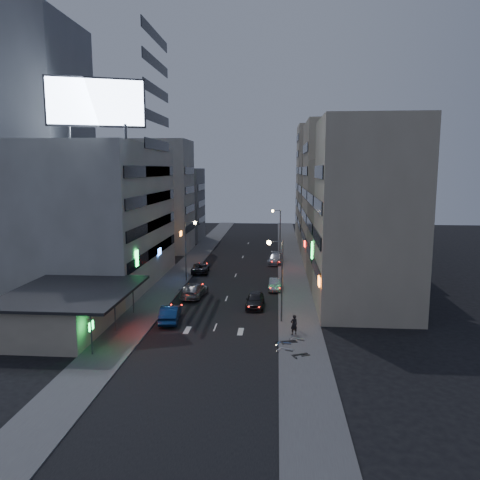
# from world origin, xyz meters

# --- Properties ---
(ground) EXTENTS (180.00, 180.00, 0.00)m
(ground) POSITION_xyz_m (0.00, 0.00, 0.00)
(ground) COLOR black
(ground) RESTS_ON ground
(sidewalk_left) EXTENTS (4.00, 120.00, 0.12)m
(sidewalk_left) POSITION_xyz_m (-8.00, 30.00, 0.06)
(sidewalk_left) COLOR #4C4C4F
(sidewalk_left) RESTS_ON ground
(sidewalk_right) EXTENTS (4.00, 120.00, 0.12)m
(sidewalk_right) POSITION_xyz_m (8.00, 30.00, 0.06)
(sidewalk_right) COLOR #4C4C4F
(sidewalk_right) RESTS_ON ground
(food_court) EXTENTS (11.00, 13.00, 3.88)m
(food_court) POSITION_xyz_m (-13.90, 2.00, 1.98)
(food_court) COLOR #BBAC92
(food_court) RESTS_ON ground
(white_building) EXTENTS (14.00, 24.00, 18.00)m
(white_building) POSITION_xyz_m (-17.00, 20.00, 9.00)
(white_building) COLOR #B5B4B0
(white_building) RESTS_ON ground
(grey_tower) EXTENTS (10.00, 14.00, 34.00)m
(grey_tower) POSITION_xyz_m (-26.00, 23.00, 17.00)
(grey_tower) COLOR gray
(grey_tower) RESTS_ON ground
(shophouse_near) EXTENTS (10.00, 11.00, 20.00)m
(shophouse_near) POSITION_xyz_m (15.00, 10.50, 10.00)
(shophouse_near) COLOR #BBAC92
(shophouse_near) RESTS_ON ground
(shophouse_mid) EXTENTS (11.00, 12.00, 16.00)m
(shophouse_mid) POSITION_xyz_m (15.50, 22.00, 8.00)
(shophouse_mid) COLOR gray
(shophouse_mid) RESTS_ON ground
(shophouse_far) EXTENTS (10.00, 14.00, 22.00)m
(shophouse_far) POSITION_xyz_m (15.00, 35.00, 11.00)
(shophouse_far) COLOR #BBAC92
(shophouse_far) RESTS_ON ground
(far_left_a) EXTENTS (11.00, 10.00, 20.00)m
(far_left_a) POSITION_xyz_m (-15.50, 45.00, 10.00)
(far_left_a) COLOR #B5B4B0
(far_left_a) RESTS_ON ground
(far_left_b) EXTENTS (12.00, 10.00, 15.00)m
(far_left_b) POSITION_xyz_m (-16.00, 58.00, 7.50)
(far_left_b) COLOR gray
(far_left_b) RESTS_ON ground
(far_right_a) EXTENTS (11.00, 12.00, 18.00)m
(far_right_a) POSITION_xyz_m (15.50, 50.00, 9.00)
(far_right_a) COLOR gray
(far_right_a) RESTS_ON ground
(far_right_b) EXTENTS (12.00, 12.00, 24.00)m
(far_right_b) POSITION_xyz_m (16.00, 64.00, 12.00)
(far_right_b) COLOR #BBAC92
(far_right_b) RESTS_ON ground
(billboard) EXTENTS (9.52, 3.75, 6.20)m
(billboard) POSITION_xyz_m (-12.99, 9.97, 21.66)
(billboard) COLOR #595B60
(billboard) RESTS_ON white_building
(street_lamp_right_near) EXTENTS (1.60, 0.44, 8.02)m
(street_lamp_right_near) POSITION_xyz_m (5.90, 6.00, 5.36)
(street_lamp_right_near) COLOR #595B60
(street_lamp_right_near) RESTS_ON sidewalk_right
(street_lamp_left) EXTENTS (1.60, 0.44, 8.02)m
(street_lamp_left) POSITION_xyz_m (-5.90, 22.00, 5.36)
(street_lamp_left) COLOR #595B60
(street_lamp_left) RESTS_ON sidewalk_left
(street_lamp_right_far) EXTENTS (1.60, 0.44, 8.02)m
(street_lamp_right_far) POSITION_xyz_m (5.90, 40.00, 5.36)
(street_lamp_right_far) COLOR #595B60
(street_lamp_right_far) RESTS_ON sidewalk_right
(parked_car_right_near) EXTENTS (2.00, 4.76, 1.61)m
(parked_car_right_near) POSITION_xyz_m (3.48, 10.93, 0.80)
(parked_car_right_near) COLOR black
(parked_car_right_near) RESTS_ON ground
(parked_car_right_mid) EXTENTS (1.61, 4.21, 1.37)m
(parked_car_right_mid) POSITION_xyz_m (5.60, 18.45, 0.68)
(parked_car_right_mid) COLOR #AFB0B8
(parked_car_right_mid) RESTS_ON ground
(parked_car_left) EXTENTS (2.73, 5.29, 1.42)m
(parked_car_left) POSITION_xyz_m (-5.25, 27.33, 0.71)
(parked_car_left) COLOR #2B2A2F
(parked_car_left) RESTS_ON ground
(parked_car_right_far) EXTENTS (2.74, 5.68, 1.60)m
(parked_car_right_far) POSITION_xyz_m (5.60, 34.83, 0.80)
(parked_car_right_far) COLOR #A9ACB2
(parked_car_right_far) RESTS_ON ground
(road_car_blue) EXTENTS (2.24, 5.12, 1.64)m
(road_car_blue) POSITION_xyz_m (-4.65, 5.37, 0.82)
(road_car_blue) COLOR navy
(road_car_blue) RESTS_ON ground
(road_car_silver) EXTENTS (2.89, 5.90, 1.65)m
(road_car_silver) POSITION_xyz_m (-3.88, 14.43, 0.83)
(road_car_silver) COLOR #9EA0A5
(road_car_silver) RESTS_ON ground
(person) EXTENTS (0.80, 0.70, 1.84)m
(person) POSITION_xyz_m (7.38, 2.33, 1.04)
(person) COLOR black
(person) RESTS_ON sidewalk_right
(scooter_black_a) EXTENTS (1.45, 2.16, 1.26)m
(scooter_black_a) POSITION_xyz_m (8.29, -1.91, 0.75)
(scooter_black_a) COLOR black
(scooter_black_a) RESTS_ON sidewalk_right
(scooter_silver_a) EXTENTS (1.27, 1.95, 1.13)m
(scooter_silver_a) POSITION_xyz_m (7.30, -1.30, 0.69)
(scooter_silver_a) COLOR #A3A4AB
(scooter_silver_a) RESTS_ON sidewalk_right
(scooter_blue) EXTENTS (0.82, 1.79, 1.05)m
(scooter_blue) POSITION_xyz_m (7.11, 0.26, 0.65)
(scooter_blue) COLOR navy
(scooter_blue) RESTS_ON sidewalk_right
(scooter_black_b) EXTENTS (1.19, 2.16, 1.25)m
(scooter_black_b) POSITION_xyz_m (7.48, 0.90, 0.75)
(scooter_black_b) COLOR black
(scooter_black_b) RESTS_ON sidewalk_right
(scooter_silver_b) EXTENTS (1.27, 1.86, 1.09)m
(scooter_silver_b) POSITION_xyz_m (8.36, 1.15, 0.66)
(scooter_silver_b) COLOR #ADAFB5
(scooter_silver_b) RESTS_ON sidewalk_right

